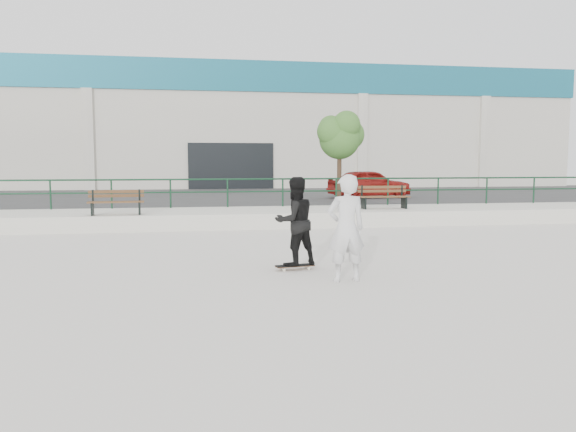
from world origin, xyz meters
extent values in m
plane|color=silver|center=(0.00, 0.00, 0.00)|extent=(120.00, 120.00, 0.00)
cube|color=silver|center=(0.00, 9.50, 0.25)|extent=(30.00, 3.00, 0.50)
cube|color=#323232|center=(0.00, 18.00, 0.25)|extent=(60.00, 14.00, 0.50)
cylinder|color=#143822|center=(0.00, 10.80, 1.50)|extent=(28.00, 0.06, 0.06)
cylinder|color=#143822|center=(0.00, 10.80, 1.05)|extent=(28.00, 0.05, 0.05)
cylinder|color=#143822|center=(-7.00, 10.80, 1.00)|extent=(0.06, 0.06, 1.00)
cylinder|color=#143822|center=(-5.00, 10.80, 1.00)|extent=(0.06, 0.06, 1.00)
cylinder|color=#143822|center=(-3.00, 10.80, 1.00)|extent=(0.06, 0.06, 1.00)
cylinder|color=#143822|center=(-1.00, 10.80, 1.00)|extent=(0.06, 0.06, 1.00)
cylinder|color=#143822|center=(1.00, 10.80, 1.00)|extent=(0.06, 0.06, 1.00)
cylinder|color=#143822|center=(3.00, 10.80, 1.00)|extent=(0.06, 0.06, 1.00)
cylinder|color=#143822|center=(5.00, 10.80, 1.00)|extent=(0.06, 0.06, 1.00)
cylinder|color=#143822|center=(7.00, 10.80, 1.00)|extent=(0.06, 0.06, 1.00)
cylinder|color=#143822|center=(9.00, 10.80, 1.00)|extent=(0.06, 0.06, 1.00)
cylinder|color=#143822|center=(11.00, 10.80, 1.00)|extent=(0.06, 0.06, 1.00)
cube|color=beige|center=(0.00, 32.00, 4.00)|extent=(44.00, 16.00, 8.00)
cube|color=#186178|center=(0.00, 32.00, 7.10)|extent=(44.20, 16.20, 1.80)
cube|color=black|center=(0.00, 23.95, 1.60)|extent=(5.00, 0.15, 3.20)
cube|color=beige|center=(-8.00, 23.90, 3.10)|extent=(0.60, 0.25, 6.20)
cube|color=beige|center=(8.00, 23.90, 3.10)|extent=(0.60, 0.25, 6.20)
cube|color=beige|center=(16.00, 23.90, 3.10)|extent=(0.60, 0.25, 6.20)
cube|color=#4D2F1A|center=(-4.54, 8.29, 0.90)|extent=(1.67, 0.21, 0.04)
cube|color=#4D2F1A|center=(-4.55, 8.46, 0.90)|extent=(1.67, 0.21, 0.04)
cube|color=#4D2F1A|center=(-4.56, 8.62, 0.90)|extent=(1.67, 0.21, 0.04)
cube|color=#4D2F1A|center=(-4.56, 8.70, 1.07)|extent=(1.66, 0.14, 0.09)
cube|color=#4D2F1A|center=(-4.56, 8.70, 1.20)|extent=(1.66, 0.14, 0.09)
cube|color=black|center=(-5.24, 8.41, 0.69)|extent=(0.08, 0.46, 0.39)
cube|color=black|center=(-5.25, 8.65, 1.07)|extent=(0.06, 0.05, 0.39)
cube|color=black|center=(-3.85, 8.50, 0.69)|extent=(0.08, 0.46, 0.39)
cube|color=black|center=(-3.87, 8.74, 1.07)|extent=(0.06, 0.05, 0.39)
cube|color=#4D2F1A|center=(4.31, 9.07, 0.92)|extent=(1.75, 0.15, 0.04)
cube|color=#4D2F1A|center=(4.31, 9.24, 0.92)|extent=(1.75, 0.15, 0.04)
cube|color=#4D2F1A|center=(4.31, 9.42, 0.92)|extent=(1.75, 0.15, 0.04)
cube|color=#4D2F1A|center=(4.31, 9.50, 1.10)|extent=(1.74, 0.07, 0.10)
cube|color=#4D2F1A|center=(4.31, 9.50, 1.24)|extent=(1.74, 0.07, 0.10)
cube|color=black|center=(3.58, 9.26, 0.70)|extent=(0.07, 0.49, 0.41)
cube|color=black|center=(3.59, 9.51, 1.10)|extent=(0.06, 0.05, 0.41)
cube|color=black|center=(5.04, 9.23, 0.70)|extent=(0.07, 0.49, 0.41)
cube|color=black|center=(5.04, 9.48, 1.10)|extent=(0.06, 0.05, 0.41)
cylinder|color=#443122|center=(3.56, 12.48, 1.58)|extent=(0.18, 0.18, 2.16)
sphere|color=#326224|center=(3.56, 12.48, 3.02)|extent=(1.62, 1.62, 1.62)
sphere|color=#326224|center=(4.01, 12.75, 3.20)|extent=(1.26, 1.26, 1.26)
sphere|color=#326224|center=(3.19, 12.30, 3.29)|extent=(1.17, 1.17, 1.17)
sphere|color=#326224|center=(3.74, 12.12, 3.56)|extent=(1.08, 1.08, 1.08)
sphere|color=#326224|center=(3.29, 12.84, 3.47)|extent=(0.99, 0.99, 0.99)
imported|color=maroon|center=(5.60, 14.92, 1.14)|extent=(3.95, 2.12, 1.28)
cube|color=black|center=(-0.23, 1.50, 0.09)|extent=(0.80, 0.33, 0.02)
cube|color=brown|center=(-0.23, 1.50, 0.07)|extent=(0.80, 0.33, 0.01)
cube|color=#99999E|center=(-0.49, 1.46, 0.04)|extent=(0.09, 0.17, 0.03)
cube|color=#99999E|center=(0.03, 1.54, 0.04)|extent=(0.09, 0.17, 0.03)
cylinder|color=beige|center=(-0.47, 1.36, 0.03)|extent=(0.06, 0.03, 0.06)
cylinder|color=beige|center=(-0.50, 1.55, 0.03)|extent=(0.06, 0.03, 0.06)
cylinder|color=beige|center=(0.04, 1.45, 0.03)|extent=(0.06, 0.03, 0.06)
cylinder|color=beige|center=(0.01, 1.64, 0.03)|extent=(0.06, 0.03, 0.06)
imported|color=black|center=(-0.23, 1.50, 0.97)|extent=(1.02, 0.90, 1.75)
imported|color=silver|center=(0.47, 0.28, 0.96)|extent=(0.73, 0.50, 1.92)
camera|label=1|loc=(-2.19, -9.31, 2.16)|focal=35.00mm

